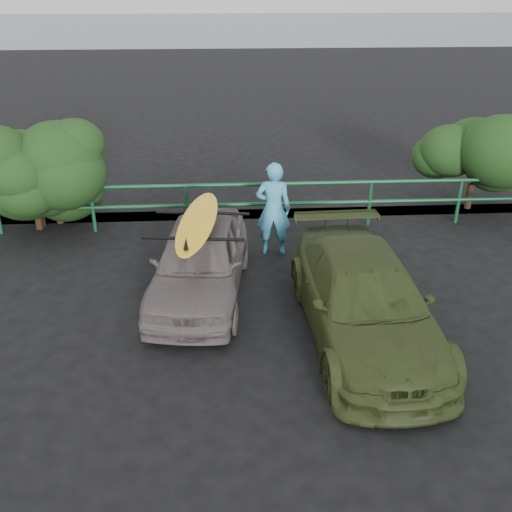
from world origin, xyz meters
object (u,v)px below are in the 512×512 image
at_px(surfboard, 198,221).
at_px(sedan, 200,261).
at_px(olive_vehicle, 364,300).
at_px(man, 273,209).
at_px(guardrail, 233,206).

bearing_deg(surfboard, sedan, 0.00).
distance_m(olive_vehicle, man, 3.21).
bearing_deg(guardrail, olive_vehicle, -66.50).
distance_m(man, surfboard, 2.13).
xyz_separation_m(guardrail, olive_vehicle, (1.87, -4.30, 0.11)).
xyz_separation_m(olive_vehicle, man, (-1.11, 2.99, 0.30)).
distance_m(sedan, man, 2.11).
relative_size(olive_vehicle, surfboard, 1.57).
height_order(sedan, surfboard, surfboard).
relative_size(guardrail, man, 7.47).
bearing_deg(man, guardrail, -53.14).
distance_m(guardrail, sedan, 2.92).
relative_size(olive_vehicle, man, 2.33).
bearing_deg(olive_vehicle, guardrail, 111.50).
bearing_deg(surfboard, olive_vehicle, -23.34).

